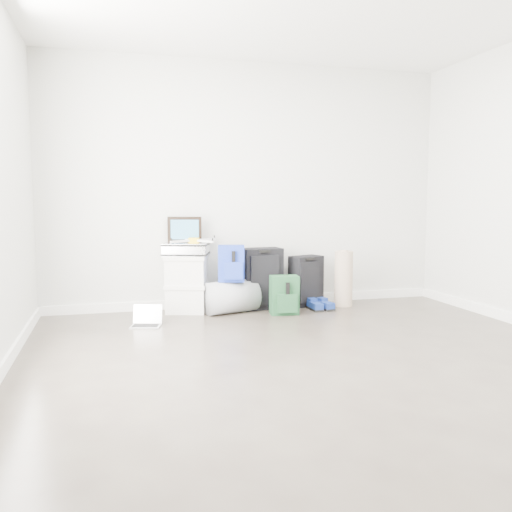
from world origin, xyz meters
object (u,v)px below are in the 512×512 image
object	(u,v)px
boxes_stack	(187,284)
briefcase	(186,249)
carry_on	(306,281)
laptop	(147,321)
large_suitcase	(262,279)
duffel_bag	(231,297)

from	to	relation	value
boxes_stack	briefcase	world-z (taller)	briefcase
boxes_stack	carry_on	distance (m)	1.35
boxes_stack	briefcase	distance (m)	0.37
boxes_stack	laptop	world-z (taller)	boxes_stack
boxes_stack	laptop	bearing A→B (deg)	-113.37
laptop	carry_on	bearing A→B (deg)	32.30
large_suitcase	carry_on	distance (m)	0.54
briefcase	large_suitcase	world-z (taller)	briefcase
laptop	briefcase	bearing A→B (deg)	65.25
briefcase	duffel_bag	size ratio (longest dim) A/B	0.83
duffel_bag	carry_on	world-z (taller)	carry_on
briefcase	laptop	xyz separation A→B (m)	(-0.46, -0.54, -0.63)
carry_on	boxes_stack	bearing A→B (deg)	160.02
carry_on	laptop	size ratio (longest dim) A/B	1.77
large_suitcase	laptop	size ratio (longest dim) A/B	2.09
briefcase	large_suitcase	size ratio (longest dim) A/B	0.68
boxes_stack	carry_on	xyz separation A→B (m)	(1.35, 0.00, -0.02)
boxes_stack	large_suitcase	bearing A→B (deg)	15.16
duffel_bag	briefcase	bearing A→B (deg)	143.81
boxes_stack	large_suitcase	xyz separation A→B (m)	(0.82, -0.03, 0.03)
duffel_bag	large_suitcase	size ratio (longest dim) A/B	0.83
briefcase	large_suitcase	bearing A→B (deg)	16.25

